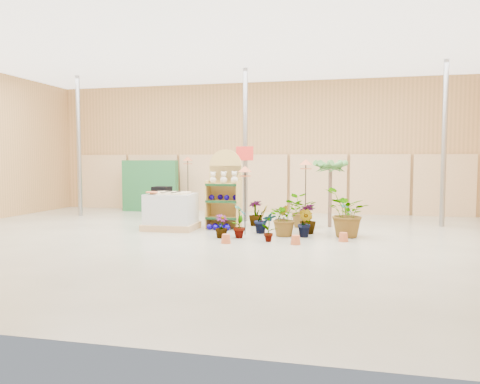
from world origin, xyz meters
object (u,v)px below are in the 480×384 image
object	(u,v)px
bird_table_front	(245,171)
potted_plant_2	(285,218)
pallet_stack	(171,211)
display_shelf	(225,192)

from	to	relation	value
bird_table_front	potted_plant_2	distance (m)	1.48
pallet_stack	potted_plant_2	size ratio (longest dim) A/B	1.53
pallet_stack	bird_table_front	xyz separation A→B (m)	(2.07, -0.39, 1.07)
bird_table_front	potted_plant_2	size ratio (longest dim) A/B	1.89
display_shelf	bird_table_front	world-z (taller)	display_shelf
pallet_stack	potted_plant_2	world-z (taller)	pallet_stack
pallet_stack	display_shelf	bearing A→B (deg)	24.17
display_shelf	bird_table_front	size ratio (longest dim) A/B	1.26
display_shelf	potted_plant_2	bearing A→B (deg)	-30.65
display_shelf	bird_table_front	xyz separation A→B (m)	(0.78, -1.01, 0.58)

